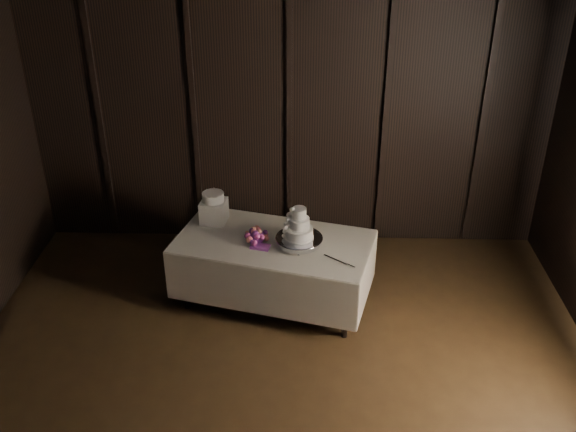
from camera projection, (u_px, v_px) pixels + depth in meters
The scene contains 8 objects.
room at pixel (273, 309), 4.35m from camera, with size 6.08×7.08×3.08m.
display_table at pixel (274, 268), 6.74m from camera, with size 2.19×1.50×0.76m.
cake_stand at pixel (299, 241), 6.47m from camera, with size 0.48×0.48×0.09m, color silver.
wedding_cake at pixel (297, 227), 6.38m from camera, with size 0.31×0.28×0.34m.
bouquet at pixel (256, 236), 6.52m from camera, with size 0.31×0.41×0.20m, color #E65A6B, non-canonical shape.
box_pedestal at pixel (214, 211), 6.87m from camera, with size 0.26×0.26×0.25m, color white.
small_cake at pixel (213, 197), 6.78m from camera, with size 0.23×0.23×0.09m, color white.
cake_knife at pixel (335, 260), 6.25m from camera, with size 0.37×0.02×0.01m, color silver.
Camera 1 is at (0.21, -3.50, 4.16)m, focal length 40.00 mm.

